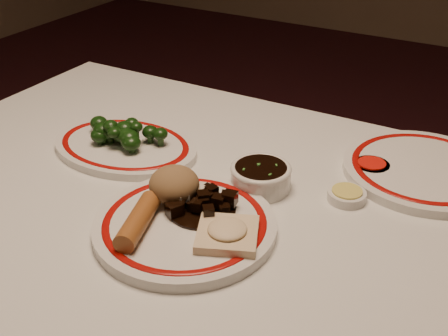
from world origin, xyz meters
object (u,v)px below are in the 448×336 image
broccoli_pile (121,133)px  soy_bowl (261,178)px  broccoli_plate (125,146)px  main_plate (185,225)px  fried_wonton (227,233)px  dining_table (187,250)px  rice_mound (174,185)px  spring_roll (138,221)px  stirfry_heap (202,203)px

broccoli_pile → soy_bowl: broccoli_pile is taller
broccoli_plate → broccoli_pile: size_ratio=1.77×
main_plate → fried_wonton: size_ratio=2.94×
broccoli_plate → soy_bowl: soy_bowl is taller
dining_table → broccoli_pile: bearing=154.5°
fried_wonton → soy_bowl: (-0.03, 0.17, -0.01)m
rice_mound → main_plate: bearing=-42.3°
dining_table → spring_roll: (-0.01, -0.11, 0.13)m
dining_table → soy_bowl: 0.18m
main_plate → stirfry_heap: size_ratio=3.16×
spring_roll → rice_mound: bearing=72.0°
main_plate → dining_table: bearing=122.7°
fried_wonton → broccoli_plate: bearing=152.6°
stirfry_heap → rice_mound: bearing=179.3°
dining_table → stirfry_heap: size_ratio=11.36×
rice_mound → fried_wonton: (0.12, -0.05, -0.02)m
main_plate → broccoli_plate: 0.29m
spring_roll → broccoli_pile: bearing=116.6°
fried_wonton → stirfry_heap: size_ratio=1.07×
main_plate → fried_wonton: bearing=-3.5°
main_plate → stirfry_heap: (0.01, 0.04, 0.02)m
dining_table → broccoli_plate: 0.25m
dining_table → fried_wonton: size_ratio=10.58×
main_plate → soy_bowl: soy_bowl is taller
spring_roll → stirfry_heap: bearing=43.1°
stirfry_heap → broccoli_pile: (-0.25, 0.11, 0.01)m
spring_roll → fried_wonton: 0.13m
broccoli_pile → stirfry_heap: bearing=-24.7°
rice_mound → dining_table: bearing=58.6°
fried_wonton → soy_bowl: same height
rice_mound → broccoli_pile: size_ratio=0.47×
spring_roll → broccoli_plate: (-0.19, 0.21, -0.02)m
broccoli_plate → soy_bowl: (0.28, 0.01, 0.01)m
fried_wonton → broccoli_plate: 0.36m
dining_table → broccoli_plate: size_ratio=4.01×
main_plate → broccoli_plate: bearing=146.4°
spring_roll → broccoli_pile: broccoli_pile is taller
broccoli_pile → soy_bowl: 0.29m
main_plate → broccoli_plate: (-0.24, 0.16, -0.00)m
broccoli_pile → soy_bowl: size_ratio=1.67×
rice_mound → fried_wonton: 0.13m
rice_mound → spring_roll: (-0.00, -0.09, -0.01)m
dining_table → soy_bowl: (0.08, 0.11, 0.11)m
dining_table → broccoli_pile: broccoli_pile is taller
spring_roll → broccoli_pile: 0.28m
fried_wonton → broccoli_plate: fried_wonton is taller
stirfry_heap → main_plate: bearing=-97.9°
dining_table → stirfry_heap: 0.13m
stirfry_heap → broccoli_plate: stirfry_heap is taller
main_plate → soy_bowl: 0.17m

